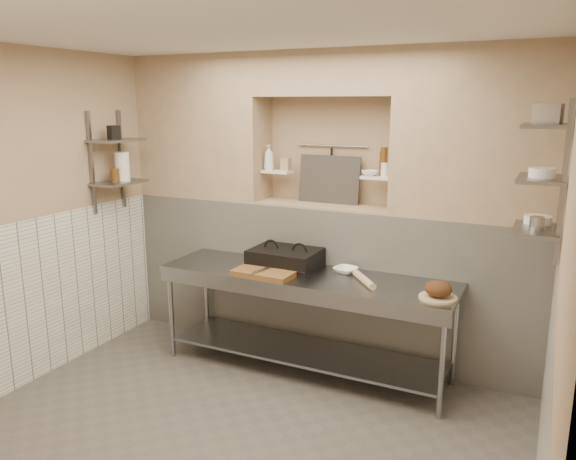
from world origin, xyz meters
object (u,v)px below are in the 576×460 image
Objects in this scene: cutting_board at (266,272)px; bottle_soap at (269,158)px; jug_left at (122,166)px; rolling_pin at (364,280)px; panini_press at (285,258)px; mixing_bowl at (346,270)px; bread_loaf at (438,289)px; bowl_alcove at (370,173)px; prep_table at (305,303)px.

cutting_board is 2.17× the size of bottle_soap.
rolling_pin is at bearing 1.77° from jug_left.
panini_press is 0.56m from mixing_bowl.
jug_left reaches higher than panini_press.
cutting_board is at bearing -178.85° from bread_loaf.
mixing_bowl is 1.34m from bottle_soap.
cutting_board is at bearing -170.34° from rolling_pin.
cutting_board is at bearing -98.62° from panini_press.
bowl_alcove is at bearing 35.01° from panini_press.
bread_loaf is (1.15, -0.11, 0.34)m from prep_table.
bowl_alcove is at bearing 15.67° from jug_left.
bread_loaf is (1.45, 0.03, 0.05)m from cutting_board.
prep_table is 2.20m from jug_left.
panini_press is 1.16× the size of cutting_board.
panini_press is 2.52× the size of bottle_soap.
bread_loaf is at bearing 1.15° from cutting_board.
bread_loaf is (1.41, -0.25, -0.00)m from panini_press.
bowl_alcove is (0.68, 0.70, 0.81)m from cutting_board.
mixing_bowl is 0.83× the size of bottle_soap.
bread_loaf is at bearing -10.25° from rolling_pin.
jug_left reaches higher than mixing_bowl.
rolling_pin is at bearing 9.66° from cutting_board.
mixing_bowl is (0.30, 0.20, 0.28)m from prep_table.
prep_table is at bearing 174.31° from bread_loaf.
bottle_soap is (-0.37, 0.41, 0.85)m from panini_press.
rolling_pin is at bearing -0.25° from prep_table.
prep_table is 6.62× the size of rolling_pin.
bottle_soap reaches higher than rolling_pin.
prep_table is 1.45m from bottle_soap.
prep_table is 0.46m from mixing_bowl.
panini_press is at bearing -47.70° from bottle_soap.
bottle_soap is 1.01m from bowl_alcove.
bread_loaf reaches higher than prep_table.
jug_left is (-3.05, 0.04, 0.77)m from bread_loaf.
mixing_bowl reaches higher than prep_table.
bread_loaf is 1.28m from bowl_alcove.
bottle_soap reaches higher than jug_left.
rolling_pin is 0.63m from bread_loaf.
bread_loaf is 2.08m from bottle_soap.
prep_table is 10.76× the size of bottle_soap.
bowl_alcove is at bearing 46.16° from cutting_board.
bread_loaf is 3.14m from jug_left.
mixing_bowl is at bearing -102.33° from bowl_alcove.
cutting_board is 0.69m from mixing_bowl.
prep_table is 13.03× the size of mixing_bowl.
prep_table is 4.27× the size of panini_press.
bottle_soap is at bearing 159.70° from bread_loaf.
rolling_pin is at bearing -74.54° from bowl_alcove.
bowl_alcove reaches higher than bread_loaf.
prep_table is 0.44m from cutting_board.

